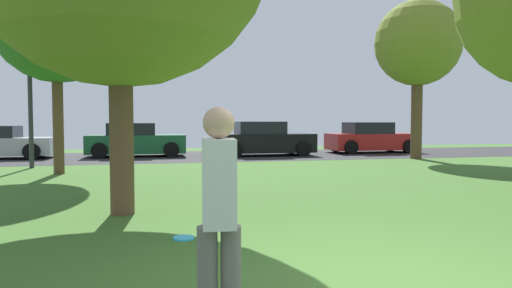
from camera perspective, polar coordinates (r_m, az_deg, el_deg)
The scene contains 9 objects.
road_strip at distance 19.83m, azimuth -6.92°, elevation -1.48°, with size 44.00×6.40×0.01m, color #28282B.
oak_tree_center at distance 19.59m, azimuth 19.37°, elevation 11.57°, with size 3.35×3.35×6.24m.
oak_tree_left at distance 14.41m, azimuth -23.49°, elevation 13.98°, with size 3.56×3.56×6.13m.
person_bystander at distance 3.14m, azimuth -4.61°, elevation -8.60°, with size 0.30×0.34×1.59m.
frisbee_disc at distance 6.03m, azimuth -8.94°, elevation -11.40°, with size 0.27×0.27×0.03m, color #2DB2E0.
parked_car_green at distance 20.05m, azimuth -14.67°, elevation 0.35°, with size 4.00×2.00×1.41m.
parked_car_black at distance 19.95m, azimuth 0.95°, elevation 0.50°, with size 4.19×2.01×1.47m.
parked_car_red at distance 22.47m, azimuth 14.01°, elevation 0.64°, with size 4.15×1.95×1.43m.
street_lamp_post at distance 16.30m, azimuth -26.14°, elevation 5.22°, with size 0.14×0.14×4.50m, color #2D2D33.
Camera 1 is at (-2.08, -3.66, 1.49)m, focal length 32.36 mm.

